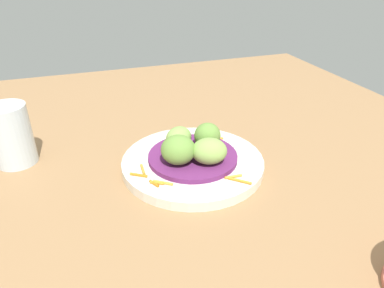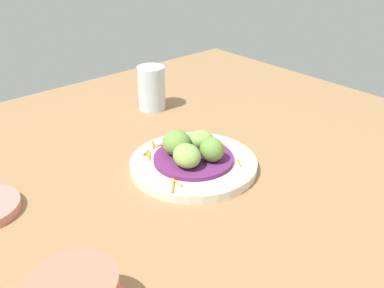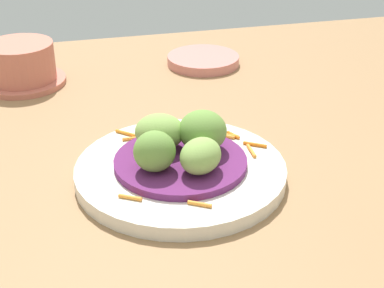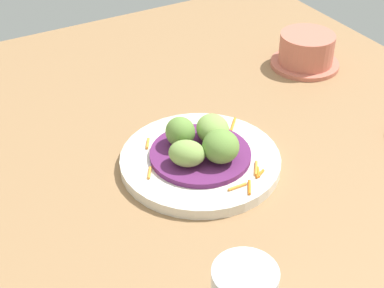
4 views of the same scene
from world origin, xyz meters
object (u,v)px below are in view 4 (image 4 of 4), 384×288
object	(u,v)px
main_plate	(200,161)
guac_scoop_back	(221,146)
guac_scoop_right	(187,153)
terracotta_bowl	(306,51)
guac_scoop_left	(213,129)
guac_scoop_center	(180,132)

from	to	relation	value
main_plate	guac_scoop_back	size ratio (longest dim) A/B	4.32
guac_scoop_right	guac_scoop_back	distance (cm)	4.78
main_plate	terracotta_bowl	xyz separation A→B (cm)	(32.30, 16.62, 2.16)
guac_scoop_left	guac_scoop_right	size ratio (longest dim) A/B	1.08
guac_scoop_back	terracotta_bowl	distance (cm)	36.52
guac_scoop_left	guac_scoop_right	world-z (taller)	guac_scoop_left
main_plate	guac_scoop_right	xyz separation A→B (cm)	(-2.99, -1.54, 3.40)
guac_scoop_right	terracotta_bowl	distance (cm)	39.71
guac_scoop_center	terracotta_bowl	world-z (taller)	guac_scoop_center
main_plate	guac_scoop_back	world-z (taller)	guac_scoop_back
main_plate	terracotta_bowl	size ratio (longest dim) A/B	1.81
terracotta_bowl	guac_scoop_back	bearing A→B (deg)	-147.48
main_plate	guac_scoop_center	size ratio (longest dim) A/B	5.20
guac_scoop_back	terracotta_bowl	xyz separation A→B (cm)	(30.76, 19.61, -1.71)
guac_scoop_center	guac_scoop_back	size ratio (longest dim) A/B	0.83
guac_scoop_right	terracotta_bowl	xyz separation A→B (cm)	(35.29, 18.16, -1.23)
guac_scoop_left	terracotta_bowl	distance (cm)	32.99
guac_scoop_right	terracotta_bowl	size ratio (longest dim) A/B	0.40
guac_scoop_center	terracotta_bowl	bearing A→B (deg)	21.93
guac_scoop_back	terracotta_bowl	bearing A→B (deg)	32.52
guac_scoop_left	guac_scoop_right	xyz separation A→B (cm)	(-5.98, -3.09, -0.20)
main_plate	guac_scoop_left	xyz separation A→B (cm)	(2.99, 1.54, 3.60)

